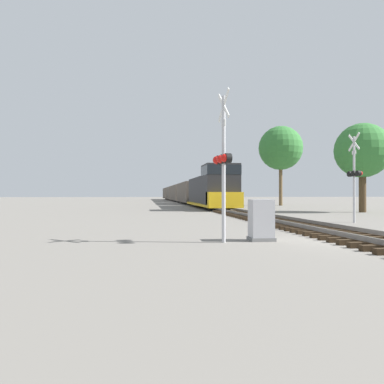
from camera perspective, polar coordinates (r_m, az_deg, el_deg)
name	(u,v)px	position (r m, az deg, el deg)	size (l,w,h in m)	color
ground_plane	(361,241)	(13.38, 24.38, -6.78)	(400.00, 400.00, 0.00)	slate
rail_track_bed	(361,237)	(13.36, 24.37, -6.20)	(2.60, 160.00, 0.31)	black
freight_train	(181,193)	(73.72, -1.74, -0.14)	(3.13, 86.32, 4.29)	#232326
crossing_signal_near	(223,160)	(11.72, 4.71, 4.87)	(0.45, 1.01, 4.74)	#B7B7BC
crossing_signal_far	(355,174)	(21.62, 23.53, 2.51)	(0.40, 1.01, 4.74)	#B7B7BC
relay_cabinet	(261,220)	(12.35, 10.49, -4.28)	(0.79, 0.69, 1.34)	slate
tree_far_right	(362,151)	(34.54, 24.53, 5.71)	(4.55, 4.55, 7.46)	#473521
tree_mid_background	(281,148)	(51.96, 13.36, 6.51)	(5.88, 5.88, 10.67)	brown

